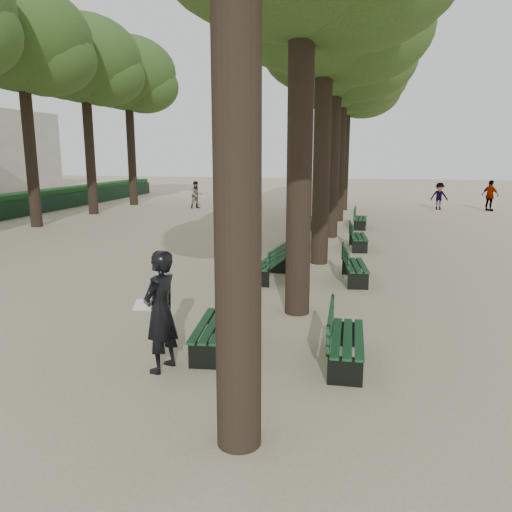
# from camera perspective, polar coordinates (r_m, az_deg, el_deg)

# --- Properties ---
(ground) EXTENTS (120.00, 120.00, 0.00)m
(ground) POSITION_cam_1_polar(r_m,az_deg,el_deg) (8.40, -8.62, -11.99)
(ground) COLOR #B7A98B
(ground) RESTS_ON ground
(tree_central_3) EXTENTS (6.00, 6.00, 9.95)m
(tree_central_3) POSITION_cam_1_polar(r_m,az_deg,el_deg) (20.65, 9.22, 23.60)
(tree_central_3) COLOR #33261C
(tree_central_3) RESTS_ON ground
(tree_central_4) EXTENTS (6.00, 6.00, 9.95)m
(tree_central_4) POSITION_cam_1_polar(r_m,az_deg,el_deg) (25.56, 9.94, 21.25)
(tree_central_4) COLOR #33261C
(tree_central_4) RESTS_ON ground
(tree_central_5) EXTENTS (6.00, 6.00, 9.95)m
(tree_central_5) POSITION_cam_1_polar(r_m,az_deg,el_deg) (30.49, 10.41, 19.66)
(tree_central_5) COLOR #33261C
(tree_central_5) RESTS_ON ground
(tree_far_3) EXTENTS (6.00, 6.00, 10.45)m
(tree_far_3) POSITION_cam_1_polar(r_m,az_deg,el_deg) (25.48, -25.35, 21.51)
(tree_far_3) COLOR #33261C
(tree_far_3) RESTS_ON ground
(tree_far_4) EXTENTS (6.00, 6.00, 10.45)m
(tree_far_4) POSITION_cam_1_polar(r_m,az_deg,el_deg) (29.60, -19.10, 20.44)
(tree_far_4) COLOR #33261C
(tree_far_4) RESTS_ON ground
(tree_far_5) EXTENTS (6.00, 6.00, 10.45)m
(tree_far_5) POSITION_cam_1_polar(r_m,az_deg,el_deg) (33.95, -14.47, 19.50)
(tree_far_5) COLOR #33261C
(tree_far_5) RESTS_ON ground
(bench_left_0) EXTENTS (0.77, 1.85, 0.92)m
(bench_left_0) POSITION_cam_1_polar(r_m,az_deg,el_deg) (8.75, -4.88, -8.98)
(bench_left_0) COLOR black
(bench_left_0) RESTS_ON ground
(bench_left_1) EXTENTS (0.79, 1.86, 0.92)m
(bench_left_1) POSITION_cam_1_polar(r_m,az_deg,el_deg) (13.42, 1.47, -1.58)
(bench_left_1) COLOR black
(bench_left_1) RESTS_ON ground
(bench_left_2) EXTENTS (0.78, 1.86, 0.92)m
(bench_left_2) POSITION_cam_1_polar(r_m,az_deg,el_deg) (18.32, 4.50, 2.00)
(bench_left_2) COLOR black
(bench_left_2) RESTS_ON ground
(bench_left_3) EXTENTS (0.70, 1.84, 0.92)m
(bench_left_3) POSITION_cam_1_polar(r_m,az_deg,el_deg) (22.73, 6.09, 3.87)
(bench_left_3) COLOR black
(bench_left_3) RESTS_ON ground
(bench_right_0) EXTENTS (0.62, 1.81, 0.92)m
(bench_right_0) POSITION_cam_1_polar(r_m,az_deg,el_deg) (8.29, 10.27, -10.34)
(bench_right_0) COLOR black
(bench_right_0) RESTS_ON ground
(bench_right_1) EXTENTS (0.81, 1.86, 0.92)m
(bench_right_1) POSITION_cam_1_polar(r_m,az_deg,el_deg) (13.44, 11.22, -1.77)
(bench_right_1) COLOR black
(bench_right_1) RESTS_ON ground
(bench_right_2) EXTENTS (0.75, 1.85, 0.92)m
(bench_right_2) POSITION_cam_1_polar(r_m,az_deg,el_deg) (18.04, 11.60, 1.64)
(bench_right_2) COLOR black
(bench_right_2) RESTS_ON ground
(bench_right_3) EXTENTS (0.60, 1.81, 0.92)m
(bench_right_3) POSITION_cam_1_polar(r_m,az_deg,el_deg) (23.08, 11.84, 3.81)
(bench_right_3) COLOR black
(bench_right_3) RESTS_ON ground
(man_with_map) EXTENTS (0.71, 0.84, 1.92)m
(man_with_map) POSITION_cam_1_polar(r_m,az_deg,el_deg) (7.87, -10.85, -6.24)
(man_with_map) COLOR black
(man_with_map) RESTS_ON ground
(pedestrian_c) EXTENTS (0.99, 1.01, 1.79)m
(pedestrian_c) POSITION_cam_1_polar(r_m,az_deg,el_deg) (32.26, 25.20, 6.26)
(pedestrian_c) COLOR #262628
(pedestrian_c) RESTS_ON ground
(pedestrian_a) EXTENTS (0.82, 0.78, 1.65)m
(pedestrian_a) POSITION_cam_1_polar(r_m,az_deg,el_deg) (30.83, -6.81, 6.95)
(pedestrian_a) COLOR #262628
(pedestrian_a) RESTS_ON ground
(pedestrian_d) EXTENTS (0.41, 0.88, 1.75)m
(pedestrian_d) POSITION_cam_1_polar(r_m,az_deg,el_deg) (35.42, 7.56, 7.63)
(pedestrian_d) COLOR #262628
(pedestrian_d) RESTS_ON ground
(pedestrian_b) EXTENTS (1.07, 0.44, 1.61)m
(pedestrian_b) POSITION_cam_1_polar(r_m,az_deg,el_deg) (31.82, 20.21, 6.43)
(pedestrian_b) COLOR #262628
(pedestrian_b) RESTS_ON ground
(pedestrian_e) EXTENTS (0.36, 1.57, 1.69)m
(pedestrian_e) POSITION_cam_1_polar(r_m,az_deg,el_deg) (33.24, -3.97, 7.38)
(pedestrian_e) COLOR #262628
(pedestrian_e) RESTS_ON ground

